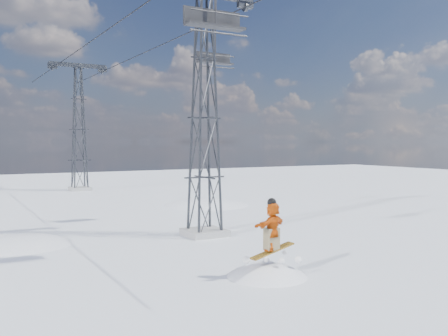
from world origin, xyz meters
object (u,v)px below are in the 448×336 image
Objects in this scene: lift_tower_near at (204,119)px; snowboarder_jump at (267,326)px; lift_tower_far at (79,130)px; lift_chair_near at (214,20)px.

snowboarder_jump is (-1.42, -7.31, -7.11)m from lift_tower_near.
snowboarder_jump is (-1.42, -32.31, -7.11)m from lift_tower_far.
snowboarder_jump is at bearing -100.96° from lift_tower_near.
lift_chair_near is at bearing 109.84° from snowboarder_jump.
lift_tower_far is at bearing 87.49° from snowboarder_jump.
snowboarder_jump is 2.38× the size of lift_chair_near.
lift_tower_near is 6.43m from lift_chair_near.
lift_tower_near reaches higher than snowboarder_jump.
lift_tower_near is at bearing 66.81° from lift_chair_near.
lift_chair_near is (-0.78, 2.17, 10.29)m from snowboarder_jump.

